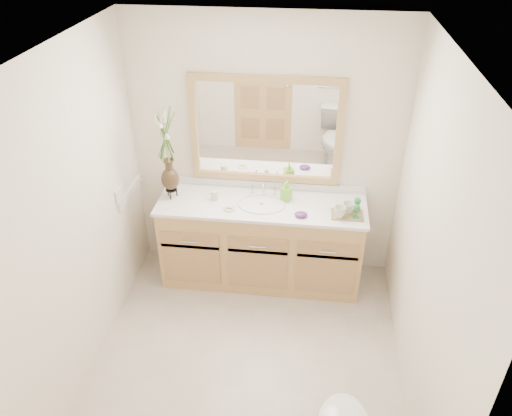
# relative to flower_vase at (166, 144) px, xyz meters

# --- Properties ---
(floor) EXTENTS (2.60, 2.60, 0.00)m
(floor) POSITION_rel_flower_vase_xyz_m (0.81, -1.03, -1.35)
(floor) COLOR #BBB0A0
(floor) RESTS_ON ground
(ceiling) EXTENTS (2.40, 2.60, 0.02)m
(ceiling) POSITION_rel_flower_vase_xyz_m (0.81, -1.03, 1.05)
(ceiling) COLOR white
(ceiling) RESTS_ON wall_back
(wall_back) EXTENTS (2.40, 0.02, 2.40)m
(wall_back) POSITION_rel_flower_vase_xyz_m (0.81, 0.27, -0.15)
(wall_back) COLOR white
(wall_back) RESTS_ON floor
(wall_front) EXTENTS (2.40, 0.02, 2.40)m
(wall_front) POSITION_rel_flower_vase_xyz_m (0.81, -2.33, -0.15)
(wall_front) COLOR white
(wall_front) RESTS_ON floor
(wall_left) EXTENTS (0.02, 2.60, 2.40)m
(wall_left) POSITION_rel_flower_vase_xyz_m (-0.39, -1.03, -0.15)
(wall_left) COLOR white
(wall_left) RESTS_ON floor
(wall_right) EXTENTS (0.02, 2.60, 2.40)m
(wall_right) POSITION_rel_flower_vase_xyz_m (2.01, -1.03, -0.15)
(wall_right) COLOR white
(wall_right) RESTS_ON floor
(vanity) EXTENTS (1.80, 0.55, 0.80)m
(vanity) POSITION_rel_flower_vase_xyz_m (0.81, -0.02, -0.95)
(vanity) COLOR #DDB66C
(vanity) RESTS_ON floor
(counter) EXTENTS (1.84, 0.57, 0.03)m
(counter) POSITION_rel_flower_vase_xyz_m (0.81, -0.02, -0.53)
(counter) COLOR white
(counter) RESTS_ON vanity
(sink) EXTENTS (0.38, 0.34, 0.23)m
(sink) POSITION_rel_flower_vase_xyz_m (0.81, -0.03, -0.57)
(sink) COLOR white
(sink) RESTS_ON counter
(mirror) EXTENTS (1.32, 0.04, 0.97)m
(mirror) POSITION_rel_flower_vase_xyz_m (0.81, 0.25, 0.06)
(mirror) COLOR white
(mirror) RESTS_ON wall_back
(switch_plate) EXTENTS (0.02, 0.12, 0.12)m
(switch_plate) POSITION_rel_flower_vase_xyz_m (-0.37, -0.27, -0.37)
(switch_plate) COLOR white
(switch_plate) RESTS_ON wall_left
(flower_vase) EXTENTS (0.19, 0.19, 0.76)m
(flower_vase) POSITION_rel_flower_vase_xyz_m (0.00, 0.00, 0.00)
(flower_vase) COLOR black
(flower_vase) RESTS_ON counter
(tumbler) EXTENTS (0.07, 0.07, 0.09)m
(tumbler) POSITION_rel_flower_vase_xyz_m (0.39, 0.00, -0.48)
(tumbler) COLOR beige
(tumbler) RESTS_ON counter
(soap_dish) EXTENTS (0.10, 0.10, 0.03)m
(soap_dish) POSITION_rel_flower_vase_xyz_m (0.55, -0.14, -0.51)
(soap_dish) COLOR beige
(soap_dish) RESTS_ON counter
(soap_bottle) EXTENTS (0.10, 0.10, 0.17)m
(soap_bottle) POSITION_rel_flower_vase_xyz_m (1.02, 0.07, -0.44)
(soap_bottle) COLOR #72CC30
(soap_bottle) RESTS_ON counter
(purple_dish) EXTENTS (0.11, 0.09, 0.04)m
(purple_dish) POSITION_rel_flower_vase_xyz_m (1.16, -0.18, -0.50)
(purple_dish) COLOR #4B2268
(purple_dish) RESTS_ON counter
(tray) EXTENTS (0.27, 0.18, 0.01)m
(tray) POSITION_rel_flower_vase_xyz_m (1.55, -0.12, -0.51)
(tray) COLOR brown
(tray) RESTS_ON counter
(mug_left) EXTENTS (0.13, 0.12, 0.10)m
(mug_left) POSITION_rel_flower_vase_xyz_m (1.49, -0.16, -0.45)
(mug_left) COLOR beige
(mug_left) RESTS_ON tray
(mug_right) EXTENTS (0.11, 0.10, 0.10)m
(mug_right) POSITION_rel_flower_vase_xyz_m (1.56, -0.09, -0.46)
(mug_right) COLOR beige
(mug_right) RESTS_ON tray
(goblet_front) EXTENTS (0.06, 0.06, 0.13)m
(goblet_front) POSITION_rel_flower_vase_xyz_m (1.62, -0.17, -0.42)
(goblet_front) COLOR #287839
(goblet_front) RESTS_ON tray
(goblet_back) EXTENTS (0.06, 0.06, 0.13)m
(goblet_back) POSITION_rel_flower_vase_xyz_m (1.63, -0.06, -0.42)
(goblet_back) COLOR #287839
(goblet_back) RESTS_ON tray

